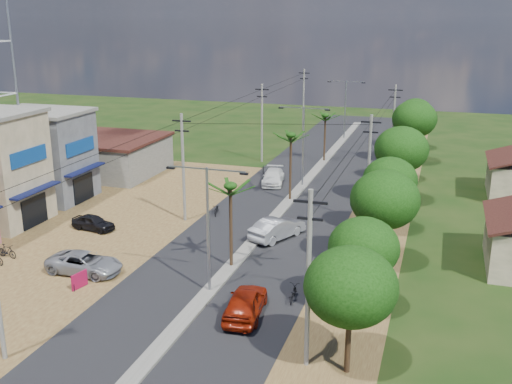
% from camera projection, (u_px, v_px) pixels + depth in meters
% --- Properties ---
extents(ground, '(160.00, 160.00, 0.00)m').
position_uv_depth(ground, '(210.00, 293.00, 37.06)').
color(ground, black).
rests_on(ground, ground).
extents(road, '(12.00, 110.00, 0.04)m').
position_uv_depth(road, '(275.00, 217.00, 50.77)').
color(road, black).
rests_on(road, ground).
extents(median, '(1.00, 90.00, 0.18)m').
position_uv_depth(median, '(284.00, 206.00, 53.49)').
color(median, '#605E56').
rests_on(median, ground).
extents(dirt_lot_west, '(18.00, 46.00, 0.04)m').
position_uv_depth(dirt_lot_west, '(75.00, 226.00, 48.70)').
color(dirt_lot_west, '#55391D').
rests_on(dirt_lot_west, ground).
extents(dirt_shoulder_east, '(5.00, 90.00, 0.03)m').
position_uv_depth(dirt_shoulder_east, '(376.00, 228.00, 48.32)').
color(dirt_shoulder_east, '#55391D').
rests_on(dirt_shoulder_east, ground).
extents(shophouse_grey, '(9.00, 6.40, 8.30)m').
position_uv_depth(shophouse_grey, '(43.00, 155.00, 55.02)').
color(shophouse_grey, '#484A4F').
rests_on(shophouse_grey, ground).
extents(low_shed, '(10.40, 10.40, 3.95)m').
position_uv_depth(low_shed, '(111.00, 155.00, 64.51)').
color(low_shed, '#605E56').
rests_on(low_shed, ground).
extents(tree_east_a, '(4.40, 4.40, 6.37)m').
position_uv_depth(tree_east_a, '(351.00, 287.00, 27.56)').
color(tree_east_a, black).
rests_on(tree_east_a, ground).
extents(tree_east_b, '(4.00, 4.00, 5.83)m').
position_uv_depth(tree_east_b, '(364.00, 248.00, 33.21)').
color(tree_east_b, black).
rests_on(tree_east_b, ground).
extents(tree_east_c, '(4.60, 4.60, 6.83)m').
position_uv_depth(tree_east_c, '(385.00, 200.00, 39.28)').
color(tree_east_c, black).
rests_on(tree_east_c, ground).
extents(tree_east_d, '(4.20, 4.20, 6.13)m').
position_uv_depth(tree_east_d, '(390.00, 180.00, 45.92)').
color(tree_east_d, black).
rests_on(tree_east_d, ground).
extents(tree_east_e, '(4.80, 4.80, 7.14)m').
position_uv_depth(tree_east_e, '(401.00, 149.00, 52.96)').
color(tree_east_e, black).
rests_on(tree_east_e, ground).
extents(tree_east_f, '(3.80, 3.80, 5.52)m').
position_uv_depth(tree_east_f, '(403.00, 144.00, 60.73)').
color(tree_east_f, black).
rests_on(tree_east_f, ground).
extents(tree_east_g, '(5.00, 5.00, 7.38)m').
position_uv_depth(tree_east_g, '(414.00, 119.00, 67.49)').
color(tree_east_g, black).
rests_on(tree_east_g, ground).
extents(tree_east_h, '(4.40, 4.40, 6.52)m').
position_uv_depth(tree_east_h, '(415.00, 113.00, 75.06)').
color(tree_east_h, black).
rests_on(tree_east_h, ground).
extents(palm_median_near, '(2.00, 2.00, 6.15)m').
position_uv_depth(palm_median_near, '(230.00, 190.00, 39.15)').
color(palm_median_near, black).
rests_on(palm_median_near, ground).
extents(palm_median_mid, '(2.00, 2.00, 6.55)m').
position_uv_depth(palm_median_mid, '(291.00, 138.00, 53.67)').
color(palm_median_mid, black).
rests_on(palm_median_mid, ground).
extents(palm_median_far, '(2.00, 2.00, 5.85)m').
position_uv_depth(palm_median_far, '(325.00, 117.00, 68.48)').
color(palm_median_far, black).
rests_on(palm_median_far, ground).
extents(streetlight_near, '(5.10, 0.18, 8.00)m').
position_uv_depth(streetlight_near, '(208.00, 220.00, 35.70)').
color(streetlight_near, gray).
rests_on(streetlight_near, ground).
extents(streetlight_mid, '(5.10, 0.18, 8.00)m').
position_uv_depth(streetlight_mid, '(303.00, 140.00, 58.56)').
color(streetlight_mid, gray).
rests_on(streetlight_mid, ground).
extents(streetlight_far, '(5.10, 0.18, 8.00)m').
position_uv_depth(streetlight_far, '(345.00, 105.00, 81.41)').
color(streetlight_far, gray).
rests_on(streetlight_far, ground).
extents(utility_pole_w_b, '(1.60, 0.24, 9.00)m').
position_uv_depth(utility_pole_w_b, '(183.00, 165.00, 48.70)').
color(utility_pole_w_b, '#605E56').
rests_on(utility_pole_w_b, ground).
extents(utility_pole_w_c, '(1.60, 0.24, 9.00)m').
position_uv_depth(utility_pole_w_c, '(262.00, 121.00, 68.82)').
color(utility_pole_w_c, '#605E56').
rests_on(utility_pole_w_c, ground).
extents(utility_pole_w_d, '(1.60, 0.24, 9.00)m').
position_uv_depth(utility_pole_w_d, '(304.00, 98.00, 88.01)').
color(utility_pole_w_d, '#605E56').
rests_on(utility_pole_w_d, ground).
extents(utility_pole_e_a, '(1.60, 0.24, 9.00)m').
position_uv_depth(utility_pole_e_a, '(308.00, 276.00, 28.06)').
color(utility_pole_e_a, '#605E56').
rests_on(utility_pole_e_a, ground).
extents(utility_pole_e_b, '(1.60, 0.24, 9.00)m').
position_uv_depth(utility_pole_e_b, '(369.00, 167.00, 48.17)').
color(utility_pole_e_b, '#605E56').
rests_on(utility_pole_e_b, ground).
extents(utility_pole_e_c, '(1.60, 0.24, 9.00)m').
position_uv_depth(utility_pole_e_c, '(393.00, 122.00, 68.29)').
color(utility_pole_e_c, '#605E56').
rests_on(utility_pole_e_c, ground).
extents(car_red_near, '(2.49, 5.04, 1.65)m').
position_uv_depth(car_red_near, '(245.00, 303.00, 33.92)').
color(car_red_near, maroon).
rests_on(car_red_near, ground).
extents(car_silver_mid, '(3.67, 5.23, 1.64)m').
position_uv_depth(car_silver_mid, '(277.00, 229.00, 45.76)').
color(car_silver_mid, gray).
rests_on(car_silver_mid, ground).
extents(car_white_far, '(2.87, 5.20, 1.43)m').
position_uv_depth(car_white_far, '(273.00, 177.00, 60.63)').
color(car_white_far, silver).
rests_on(car_white_far, ground).
extents(car_parked_silver, '(5.08, 2.35, 1.41)m').
position_uv_depth(car_parked_silver, '(85.00, 264.00, 39.61)').
color(car_parked_silver, gray).
rests_on(car_parked_silver, ground).
extents(car_parked_dark, '(3.77, 1.94, 1.23)m').
position_uv_depth(car_parked_dark, '(93.00, 223.00, 47.63)').
color(car_parked_dark, black).
rests_on(car_parked_dark, ground).
extents(moto_rider_east, '(0.73, 1.82, 0.94)m').
position_uv_depth(moto_rider_east, '(293.00, 294.00, 35.86)').
color(moto_rider_east, black).
rests_on(moto_rider_east, ground).
extents(moto_rider_west_a, '(1.05, 1.90, 0.95)m').
position_uv_depth(moto_rider_west_a, '(216.00, 210.00, 51.30)').
color(moto_rider_west_a, black).
rests_on(moto_rider_west_a, ground).
extents(moto_rider_west_b, '(0.94, 1.73, 1.00)m').
position_uv_depth(moto_rider_west_b, '(263.00, 171.00, 63.97)').
color(moto_rider_west_b, black).
rests_on(moto_rider_west_b, ground).
extents(roadside_sign, '(0.35, 1.28, 1.08)m').
position_uv_depth(roadside_sign, '(79.00, 281.00, 37.49)').
color(roadside_sign, maroon).
rests_on(roadside_sign, ground).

